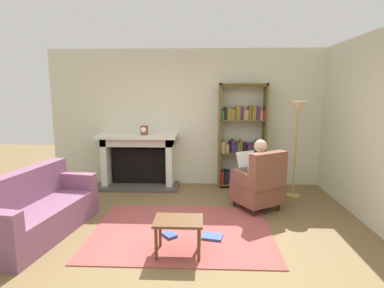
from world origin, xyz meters
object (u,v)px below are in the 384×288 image
side_table (178,225)px  floor_lamp (298,116)px  seated_reader (255,171)px  sofa_floral (37,211)px  fireplace (139,158)px  armchair_reading (260,184)px  mantel_clock (144,130)px  bookshelf (242,140)px

side_table → floor_lamp: size_ratio=0.33×
seated_reader → sofa_floral: (-3.01, -1.08, -0.30)m
fireplace → armchair_reading: bearing=-28.5°
fireplace → mantel_clock: mantel_clock is taller
armchair_reading → side_table: 1.83m
sofa_floral → floor_lamp: size_ratio=1.05×
sofa_floral → fireplace: bearing=-13.0°
side_table → bookshelf: bearing=68.7°
fireplace → bookshelf: 2.08m
fireplace → sofa_floral: 2.36m
armchair_reading → side_table: bearing=18.3°
fireplace → armchair_reading: 2.50m
fireplace → bookshelf: bearing=0.9°
armchair_reading → side_table: armchair_reading is taller
fireplace → bookshelf: size_ratio=0.78×
fireplace → floor_lamp: 3.10m
side_table → fireplace: bearing=111.4°
mantel_clock → seated_reader: bearing=-26.5°
armchair_reading → seated_reader: size_ratio=0.85×
seated_reader → sofa_floral: size_ratio=0.64×
armchair_reading → floor_lamp: 1.43m
seated_reader → floor_lamp: size_ratio=0.67×
mantel_clock → floor_lamp: (2.77, -0.42, 0.31)m
fireplace → armchair_reading: size_ratio=1.63×
fireplace → seated_reader: seated_reader is taller
armchair_reading → sofa_floral: 3.22m
sofa_floral → side_table: sofa_floral is taller
fireplace → floor_lamp: size_ratio=0.92×
fireplace → armchair_reading: fireplace is taller
seated_reader → floor_lamp: floor_lamp is taller
mantel_clock → armchair_reading: 2.42m
floor_lamp → fireplace: bearing=169.9°
armchair_reading → side_table: size_ratio=1.73×
armchair_reading → sofa_floral: (-3.07, -0.98, -0.10)m
sofa_floral → side_table: 1.94m
fireplace → bookshelf: bookshelf is taller
bookshelf → sofa_floral: bookshelf is taller
seated_reader → side_table: bearing=21.8°
bookshelf → sofa_floral: bearing=-142.9°
fireplace → floor_lamp: (2.92, -0.52, 0.89)m
floor_lamp → bookshelf: bearing=147.9°
sofa_floral → side_table: size_ratio=3.20×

